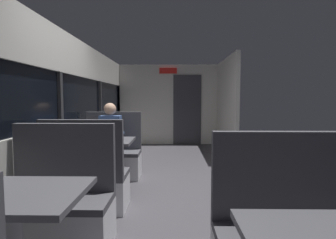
{
  "coord_description": "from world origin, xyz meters",
  "views": [
    {
      "loc": [
        0.13,
        -3.79,
        1.34
      ],
      "look_at": [
        0.01,
        3.24,
        0.79
      ],
      "focal_mm": 29.44,
      "sensor_mm": 36.0,
      "label": 1
    }
  ],
  "objects": [
    {
      "name": "dining_table_mid_window",
      "position": [
        -0.89,
        0.1,
        0.64
      ],
      "size": [
        0.9,
        0.7,
        0.74
      ],
      "color": "#9E9EA3",
      "rests_on": "ground_plane"
    },
    {
      "name": "bench_mid_window_facing_entry",
      "position": [
        -0.89,
        0.8,
        0.33
      ],
      "size": [
        0.95,
        0.5,
        1.1
      ],
      "color": "silver",
      "rests_on": "ground_plane"
    },
    {
      "name": "bench_mid_window_facing_end",
      "position": [
        -0.89,
        -0.6,
        0.33
      ],
      "size": [
        0.95,
        0.5,
        1.1
      ],
      "color": "silver",
      "rests_on": "ground_plane"
    },
    {
      "name": "carriage_end_bulkhead",
      "position": [
        0.06,
        4.19,
        1.14
      ],
      "size": [
        2.9,
        0.11,
        2.3
      ],
      "color": "beige",
      "rests_on": "ground_plane"
    },
    {
      "name": "dining_table_near_window",
      "position": [
        -0.89,
        -2.09,
        0.64
      ],
      "size": [
        0.9,
        0.7,
        0.74
      ],
      "color": "#9E9EA3",
      "rests_on": "ground_plane"
    },
    {
      "name": "carriage_aisle_panel_right",
      "position": [
        1.45,
        3.0,
        1.15
      ],
      "size": [
        0.08,
        2.4,
        2.3
      ],
      "primitive_type": "cube",
      "color": "beige",
      "rests_on": "ground_plane"
    },
    {
      "name": "bench_near_window_facing_entry",
      "position": [
        -0.89,
        -1.39,
        0.33
      ],
      "size": [
        0.95,
        0.5,
        1.1
      ],
      "color": "silver",
      "rests_on": "ground_plane"
    },
    {
      "name": "seated_passenger",
      "position": [
        -0.89,
        0.73,
        0.54
      ],
      "size": [
        0.47,
        0.55,
        1.26
      ],
      "color": "#26262D",
      "rests_on": "ground_plane"
    },
    {
      "name": "carriage_window_panel_left",
      "position": [
        -1.45,
        0.0,
        1.11
      ],
      "size": [
        0.09,
        8.48,
        2.3
      ],
      "color": "beige",
      "rests_on": "ground_plane"
    },
    {
      "name": "ground_plane",
      "position": [
        0.0,
        0.0,
        -0.01
      ],
      "size": [
        3.3,
        9.2,
        0.02
      ],
      "primitive_type": "cube",
      "color": "#423F44"
    },
    {
      "name": "coffee_cup_primary",
      "position": [
        -0.76,
        -0.03,
        0.79
      ],
      "size": [
        0.07,
        0.07,
        0.09
      ],
      "color": "white",
      "rests_on": "dining_table_mid_window"
    }
  ]
}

